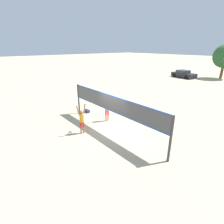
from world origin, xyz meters
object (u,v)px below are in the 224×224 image
object	(u,v)px
player_blocker	(107,108)
gear_bag	(87,111)
parked_car_mid	(184,74)
player_spiker	(82,119)
volleyball_net	(112,106)
volleyball	(70,133)

from	to	relation	value
player_blocker	gear_bag	bearing A→B (deg)	-85.32
gear_bag	parked_car_mid	xyz separation A→B (m)	(-3.84, 22.66, 0.48)
player_spiker	player_blocker	distance (m)	2.54
player_blocker	gear_bag	world-z (taller)	player_blocker
player_spiker	gear_bag	size ratio (longest dim) A/B	3.71
player_blocker	volleyball_net	bearing A→B (deg)	62.80
player_spiker	parked_car_mid	bearing A→B (deg)	15.53
volleyball_net	parked_car_mid	distance (m)	24.57
gear_bag	volleyball_net	bearing A→B (deg)	-8.09
player_spiker	volleyball	bearing A→B (deg)	152.74
volleyball_net	gear_bag	bearing A→B (deg)	171.91
volleyball_net	player_spiker	bearing A→B (deg)	-119.91
volleyball_net	gear_bag	distance (m)	4.41
player_blocker	player_spiker	bearing A→B (deg)	12.55
player_blocker	volleyball	bearing A→B (deg)	3.30
volleyball_net	gear_bag	xyz separation A→B (m)	(-4.06, 0.58, -1.62)
volleyball_net	volleyball	xyz separation A→B (m)	(-1.34, -2.41, -1.61)
player_blocker	volleyball	size ratio (longest dim) A/B	8.62
player_spiker	gear_bag	xyz separation A→B (m)	(-3.08, 2.27, -0.91)
gear_bag	parked_car_mid	bearing A→B (deg)	99.62
player_blocker	parked_car_mid	distance (m)	23.34
volleyball_net	parked_car_mid	bearing A→B (deg)	108.78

